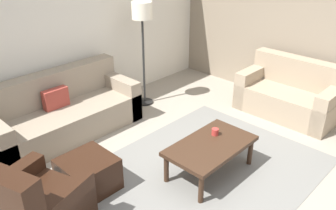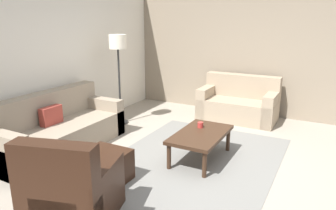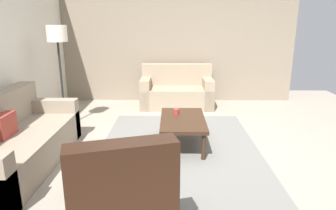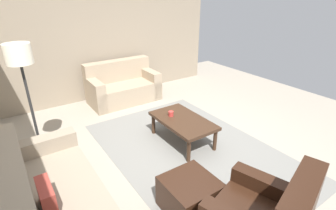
{
  "view_description": "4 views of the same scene",
  "coord_description": "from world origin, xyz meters",
  "px_view_note": "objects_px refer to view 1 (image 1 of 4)",
  "views": [
    {
      "loc": [
        -2.57,
        -2.11,
        2.66
      ],
      "look_at": [
        0.08,
        0.42,
        0.84
      ],
      "focal_mm": 37.43,
      "sensor_mm": 36.0,
      "label": 1
    },
    {
      "loc": [
        -3.66,
        -1.65,
        2.01
      ],
      "look_at": [
        -0.02,
        0.3,
        0.86
      ],
      "focal_mm": 33.71,
      "sensor_mm": 36.0,
      "label": 2
    },
    {
      "loc": [
        -3.82,
        0.11,
        1.76
      ],
      "look_at": [
        0.06,
        0.16,
        0.68
      ],
      "focal_mm": 32.05,
      "sensor_mm": 36.0,
      "label": 3
    },
    {
      "loc": [
        -2.57,
        2.2,
        2.31
      ],
      "look_at": [
        0.13,
        0.36,
        0.83
      ],
      "focal_mm": 27.39,
      "sensor_mm": 36.0,
      "label": 4
    }
  ],
  "objects_px": {
    "couch_main": "(61,114)",
    "cup": "(215,132)",
    "lamp_standing": "(142,21)",
    "couch_loveseat": "(290,95)",
    "ottoman": "(88,174)",
    "coffee_table": "(211,148)"
  },
  "relations": [
    {
      "from": "couch_main",
      "to": "cup",
      "type": "xyz_separation_m",
      "value": [
        0.91,
        -2.07,
        0.15
      ]
    },
    {
      "from": "couch_main",
      "to": "lamp_standing",
      "type": "distance_m",
      "value": 1.87
    },
    {
      "from": "couch_loveseat",
      "to": "ottoman",
      "type": "relative_size",
      "value": 2.69
    },
    {
      "from": "couch_main",
      "to": "couch_loveseat",
      "type": "relative_size",
      "value": 1.44
    },
    {
      "from": "couch_loveseat",
      "to": "cup",
      "type": "height_order",
      "value": "couch_loveseat"
    },
    {
      "from": "couch_loveseat",
      "to": "lamp_standing",
      "type": "xyz_separation_m",
      "value": [
        -1.38,
        1.95,
        1.11
      ]
    },
    {
      "from": "lamp_standing",
      "to": "coffee_table",
      "type": "bearing_deg",
      "value": -111.4
    },
    {
      "from": "couch_main",
      "to": "coffee_table",
      "type": "height_order",
      "value": "couch_main"
    },
    {
      "from": "cup",
      "to": "ottoman",
      "type": "bearing_deg",
      "value": 152.85
    },
    {
      "from": "couch_main",
      "to": "lamp_standing",
      "type": "height_order",
      "value": "lamp_standing"
    },
    {
      "from": "couch_main",
      "to": "lamp_standing",
      "type": "bearing_deg",
      "value": -5.66
    },
    {
      "from": "ottoman",
      "to": "cup",
      "type": "xyz_separation_m",
      "value": [
        1.4,
        -0.72,
        0.25
      ]
    },
    {
      "from": "coffee_table",
      "to": "cup",
      "type": "relative_size",
      "value": 12.84
    },
    {
      "from": "couch_main",
      "to": "ottoman",
      "type": "distance_m",
      "value": 1.44
    },
    {
      "from": "couch_loveseat",
      "to": "cup",
      "type": "distance_m",
      "value": 1.97
    },
    {
      "from": "cup",
      "to": "lamp_standing",
      "type": "relative_size",
      "value": 0.05
    },
    {
      "from": "coffee_table",
      "to": "couch_main",
      "type": "bearing_deg",
      "value": 108.25
    },
    {
      "from": "ottoman",
      "to": "coffee_table",
      "type": "distance_m",
      "value": 1.45
    },
    {
      "from": "couch_loveseat",
      "to": "coffee_table",
      "type": "xyz_separation_m",
      "value": [
        -2.17,
        -0.06,
        0.06
      ]
    },
    {
      "from": "couch_loveseat",
      "to": "ottoman",
      "type": "distance_m",
      "value": 3.45
    },
    {
      "from": "coffee_table",
      "to": "lamp_standing",
      "type": "bearing_deg",
      "value": 68.6
    },
    {
      "from": "couch_loveseat",
      "to": "cup",
      "type": "bearing_deg",
      "value": 179.03
    }
  ]
}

